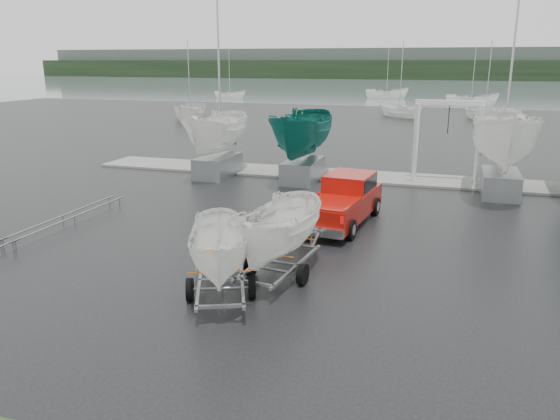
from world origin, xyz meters
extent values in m
plane|color=black|center=(0.00, 0.00, 0.00)|extent=(120.00, 120.00, 0.00)
plane|color=slate|center=(0.00, 100.00, -0.01)|extent=(300.00, 300.00, 0.00)
cube|color=gray|center=(0.00, 13.00, 0.05)|extent=(30.00, 3.00, 0.12)
cube|color=black|center=(0.00, 170.00, 3.00)|extent=(300.00, 8.00, 6.00)
cube|color=#4C5651|center=(0.00, 178.00, 5.00)|extent=(300.00, 6.00, 10.00)
cube|color=#9D0F08|center=(0.76, 4.30, 0.72)|extent=(2.35, 5.36, 0.85)
cube|color=#9D0F08|center=(0.86, 5.24, 1.39)|extent=(1.87, 2.23, 0.76)
cube|color=black|center=(0.86, 5.24, 1.43)|extent=(1.88, 2.01, 0.49)
cube|color=silver|center=(0.47, 1.67, 0.45)|extent=(1.82, 0.36, 0.31)
cylinder|color=black|center=(0.10, 6.09, 0.36)|extent=(0.35, 0.74, 0.72)
cylinder|color=black|center=(1.79, 5.90, 0.36)|extent=(0.35, 0.74, 0.72)
cylinder|color=black|center=(-0.27, 2.70, 0.36)|extent=(0.35, 0.74, 0.72)
cylinder|color=black|center=(1.42, 2.52, 0.36)|extent=(0.35, 0.74, 0.72)
cube|color=gray|center=(-0.42, -1.45, 0.45)|extent=(0.47, 3.59, 0.08)
cube|color=gray|center=(0.67, -1.57, 0.45)|extent=(0.47, 3.59, 0.08)
cylinder|color=gray|center=(0.10, -1.71, 0.30)|extent=(1.60, 0.25, 0.08)
cylinder|color=black|center=(-0.69, -1.62, 0.30)|extent=(0.24, 0.62, 0.60)
cylinder|color=black|center=(0.90, -1.79, 0.30)|extent=(0.24, 0.62, 0.60)
imported|color=white|center=(0.13, -1.51, 2.79)|extent=(1.91, 1.95, 4.59)
cube|color=#FF6708|center=(0.21, -0.71, 1.00)|extent=(1.55, 0.21, 0.03)
cube|color=#FF6708|center=(0.04, -2.30, 1.00)|extent=(1.55, 0.21, 0.03)
cube|color=gray|center=(-1.46, -3.38, 0.45)|extent=(1.48, 3.35, 0.08)
cube|color=gray|center=(-0.44, -2.95, 0.45)|extent=(1.48, 3.35, 0.08)
cylinder|color=gray|center=(-0.87, -3.34, 0.30)|extent=(1.50, 0.70, 0.08)
cylinder|color=black|center=(-1.61, -3.66, 0.30)|extent=(0.40, 0.62, 0.60)
cylinder|color=black|center=(-0.13, -3.03, 0.30)|extent=(0.40, 0.62, 0.60)
imported|color=white|center=(-0.95, -3.16, 2.53)|extent=(2.03, 2.05, 4.07)
cube|color=#FF6708|center=(-1.26, -2.42, 1.00)|extent=(1.44, 0.64, 0.03)
cube|color=#FF6708|center=(-0.64, -3.90, 1.00)|extent=(1.44, 0.64, 0.03)
cylinder|color=silver|center=(2.78, 12.20, 2.00)|extent=(0.16, 0.58, 3.99)
cylinder|color=silver|center=(2.78, 13.80, 2.00)|extent=(0.16, 0.58, 3.99)
cylinder|color=silver|center=(5.78, 12.20, 2.00)|extent=(0.16, 0.58, 3.99)
cylinder|color=silver|center=(5.78, 13.80, 2.00)|extent=(0.16, 0.58, 3.99)
cube|color=silver|center=(4.28, 13.00, 4.00)|extent=(3.30, 0.25, 0.25)
cube|color=gray|center=(-7.30, 11.00, 0.55)|extent=(1.60, 3.20, 1.10)
imported|color=white|center=(-7.30, 11.00, 4.18)|extent=(2.32, 2.38, 6.17)
cylinder|color=#B2B2B7|center=(-7.30, 11.50, 6.99)|extent=(0.10, 0.10, 7.00)
cube|color=gray|center=(-2.66, 11.20, 0.55)|extent=(1.60, 3.20, 1.10)
imported|color=#0D5D54|center=(-2.66, 11.20, 4.46)|extent=(2.53, 2.60, 6.73)
cube|color=gray|center=(6.78, 11.00, 0.55)|extent=(1.60, 3.20, 1.10)
imported|color=white|center=(6.78, 11.00, 4.86)|extent=(2.83, 2.91, 7.53)
cylinder|color=#B2B2B7|center=(6.78, 11.50, 7.51)|extent=(0.10, 0.10, 7.00)
cylinder|color=gray|center=(-8.75, 1.00, 0.35)|extent=(0.06, 6.50, 0.06)
cylinder|color=gray|center=(-9.25, 1.00, 0.35)|extent=(0.06, 6.50, 0.06)
imported|color=white|center=(-22.31, 37.71, 0.00)|extent=(2.79, 2.84, 6.59)
cylinder|color=#B2B2B7|center=(-22.31, 37.71, 4.00)|extent=(0.08, 0.08, 8.00)
imported|color=white|center=(-1.27, 46.30, 0.00)|extent=(3.33, 3.32, 6.18)
cylinder|color=#B2B2B7|center=(-1.27, 46.30, 4.00)|extent=(0.08, 0.08, 8.00)
imported|color=white|center=(7.55, 45.63, 0.00)|extent=(3.23, 3.25, 6.27)
cylinder|color=#B2B2B7|center=(7.55, 45.63, 4.00)|extent=(0.08, 0.08, 8.00)
imported|color=white|center=(-30.21, 67.44, 0.00)|extent=(2.20, 2.15, 5.51)
cylinder|color=#B2B2B7|center=(-30.21, 67.44, 4.00)|extent=(0.08, 0.08, 8.00)
imported|color=white|center=(6.55, 64.15, 0.00)|extent=(3.23, 3.18, 7.04)
cylinder|color=#B2B2B7|center=(6.55, 64.15, 4.00)|extent=(0.08, 0.08, 8.00)
imported|color=white|center=(-6.26, 75.92, 0.00)|extent=(2.89, 2.83, 6.89)
cylinder|color=#B2B2B7|center=(-6.26, 75.92, 4.00)|extent=(0.08, 0.08, 8.00)
camera|label=1|loc=(4.55, -15.36, 6.01)|focal=35.00mm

